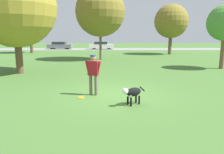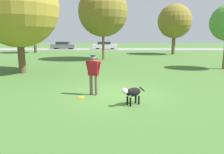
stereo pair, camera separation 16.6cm
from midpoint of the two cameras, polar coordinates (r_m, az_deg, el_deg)
The scene contains 11 objects.
ground_plane at distance 9.44m, azimuth 0.78°, elevation -4.43°, with size 120.00×120.00×0.00m, color #426B2D.
far_road_strip at distance 39.43m, azimuth 0.20°, elevation 7.31°, with size 120.00×6.00×0.01m.
person at distance 9.10m, azimuth -4.34°, elevation 1.47°, with size 0.69×0.33×1.70m.
dog at distance 7.90m, azimuth 5.89°, elevation -4.09°, with size 0.94×0.72×0.67m.
frisbee at distance 8.97m, azimuth -7.51°, elevation -5.29°, with size 0.27×0.27×0.02m.
tree_far_right at distance 29.90m, azimuth 16.23°, elevation 13.81°, with size 4.33×4.33×6.40m.
tree_near_left at distance 15.64m, azimuth -23.12°, elevation 16.57°, with size 5.18×5.18×6.87m.
tree_mid_center at distance 22.68m, azimuth -2.12°, elevation 16.69°, with size 4.97×4.97×7.27m.
tree_far_left at distance 32.83m, azimuth -19.64°, elevation 13.54°, with size 3.54×3.54×6.15m.
parked_car_grey at distance 40.64m, azimuth -12.42°, elevation 8.07°, with size 4.39×2.00×1.30m.
parked_car_white at distance 39.17m, azimuth -1.75°, elevation 8.24°, with size 4.35×1.73×1.32m.
Camera 2 is at (-0.04, -9.10, 2.50)m, focal length 35.00 mm.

